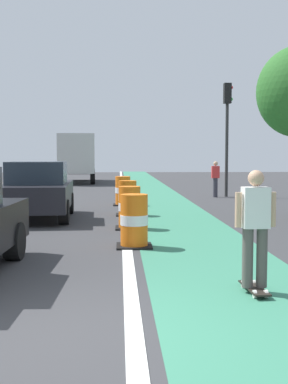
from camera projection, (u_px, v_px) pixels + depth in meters
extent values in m
plane|color=#38383A|center=(49.00, 334.00, 5.29)|extent=(100.00, 100.00, 0.00)
cube|color=#387F60|center=(167.00, 210.00, 17.36)|extent=(2.50, 80.00, 0.01)
cube|color=silver|center=(124.00, 210.00, 17.28)|extent=(0.20, 80.00, 0.01)
cube|color=black|center=(254.00, 288.00, 6.88)|extent=(0.26, 0.81, 0.02)
cylinder|color=silver|center=(266.00, 294.00, 6.63)|extent=(0.04, 0.11, 0.11)
cylinder|color=silver|center=(255.00, 294.00, 6.62)|extent=(0.04, 0.11, 0.11)
cylinder|color=silver|center=(254.00, 284.00, 7.15)|extent=(0.04, 0.11, 0.11)
cylinder|color=silver|center=(243.00, 284.00, 7.13)|extent=(0.04, 0.11, 0.11)
cylinder|color=#514C47|center=(262.00, 258.00, 6.86)|extent=(0.15, 0.15, 0.82)
cylinder|color=#514C47|center=(248.00, 258.00, 6.84)|extent=(0.15, 0.15, 0.82)
cube|color=white|center=(256.00, 208.00, 6.80)|extent=(0.37, 0.24, 0.56)
cylinder|color=tan|center=(273.00, 209.00, 6.82)|extent=(0.09, 0.09, 0.48)
cylinder|color=tan|center=(238.00, 210.00, 6.78)|extent=(0.09, 0.09, 0.48)
sphere|color=tan|center=(256.00, 178.00, 6.77)|extent=(0.22, 0.22, 0.22)
cylinder|color=black|center=(14.00, 241.00, 9.01)|extent=(0.31, 0.69, 0.68)
cube|color=black|center=(38.00, 195.00, 14.80)|extent=(2.02, 4.18, 0.72)
cube|color=#232D38|center=(37.00, 173.00, 14.50)|extent=(1.69, 1.79, 0.64)
cylinder|color=black|center=(17.00, 204.00, 16.01)|extent=(0.31, 0.69, 0.68)
cylinder|color=black|center=(69.00, 203.00, 16.16)|extent=(0.31, 0.69, 0.68)
cylinder|color=black|center=(2.00, 213.00, 13.48)|extent=(0.31, 0.69, 0.68)
cylinder|color=black|center=(64.00, 212.00, 13.64)|extent=(0.31, 0.69, 0.68)
cylinder|color=orange|center=(134.00, 235.00, 10.29)|extent=(0.56, 0.56, 0.42)
cylinder|color=white|center=(134.00, 220.00, 10.27)|extent=(0.57, 0.57, 0.21)
cylinder|color=orange|center=(134.00, 204.00, 10.25)|extent=(0.56, 0.56, 0.42)
cube|color=black|center=(134.00, 246.00, 10.31)|extent=(0.73, 0.73, 0.04)
cylinder|color=orange|center=(130.00, 219.00, 12.87)|extent=(0.56, 0.56, 0.42)
cylinder|color=white|center=(130.00, 207.00, 12.85)|extent=(0.57, 0.57, 0.21)
cylinder|color=orange|center=(130.00, 195.00, 12.83)|extent=(0.56, 0.56, 0.42)
cube|color=black|center=(130.00, 228.00, 12.89)|extent=(0.73, 0.73, 0.04)
cylinder|color=orange|center=(128.00, 207.00, 15.72)|extent=(0.56, 0.56, 0.42)
cylinder|color=white|center=(128.00, 197.00, 15.70)|extent=(0.57, 0.57, 0.21)
cylinder|color=orange|center=(128.00, 187.00, 15.67)|extent=(0.56, 0.56, 0.42)
cube|color=black|center=(128.00, 215.00, 15.74)|extent=(0.73, 0.73, 0.04)
cylinder|color=orange|center=(123.00, 199.00, 18.85)|extent=(0.56, 0.56, 0.42)
cylinder|color=white|center=(123.00, 190.00, 18.83)|extent=(0.57, 0.57, 0.21)
cylinder|color=orange|center=(123.00, 182.00, 18.80)|extent=(0.56, 0.56, 0.42)
cube|color=black|center=(123.00, 205.00, 18.87)|extent=(0.73, 0.73, 0.04)
cube|color=beige|center=(77.00, 154.00, 33.51)|extent=(2.63, 5.73, 2.50)
cube|color=silver|center=(78.00, 160.00, 37.36)|extent=(2.31, 2.03, 2.10)
cylinder|color=black|center=(64.00, 174.00, 37.13)|extent=(0.36, 0.98, 0.96)
cylinder|color=black|center=(92.00, 174.00, 37.36)|extent=(0.36, 0.98, 0.96)
cylinder|color=black|center=(60.00, 177.00, 32.13)|extent=(0.36, 0.98, 0.96)
cylinder|color=black|center=(93.00, 177.00, 32.35)|extent=(0.36, 0.98, 0.96)
cylinder|color=#2D2D2D|center=(227.00, 150.00, 22.61)|extent=(0.14, 0.14, 4.20)
cube|color=black|center=(227.00, 93.00, 22.42)|extent=(0.32, 0.32, 0.90)
sphere|color=red|center=(231.00, 87.00, 22.41)|extent=(0.16, 0.16, 0.16)
sphere|color=green|center=(231.00, 99.00, 22.45)|extent=(0.16, 0.16, 0.16)
cylinder|color=#33333D|center=(215.00, 188.00, 22.44)|extent=(0.20, 0.20, 0.86)
cube|color=red|center=(216.00, 172.00, 22.39)|extent=(0.34, 0.20, 0.54)
sphere|color=tan|center=(216.00, 164.00, 22.36)|extent=(0.20, 0.20, 0.20)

